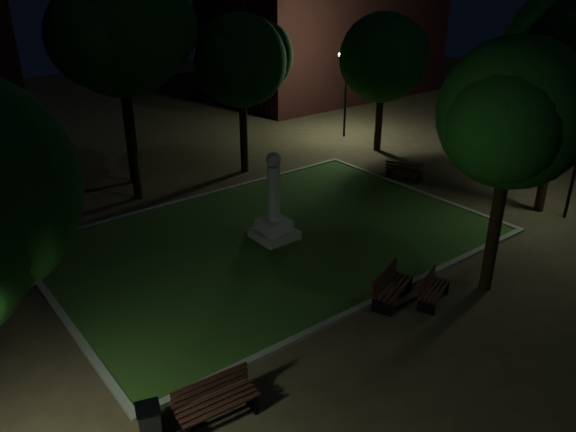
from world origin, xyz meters
name	(u,v)px	position (x,y,z in m)	size (l,w,h in m)	color
ground	(310,261)	(0.00, 0.00, 0.00)	(80.00, 80.00, 0.00)	#4A3B28
lawn	(274,239)	(0.00, 2.00, 0.04)	(15.00, 10.00, 0.08)	#2E501F
lawn_kerb	(274,238)	(0.00, 2.00, 0.06)	(15.40, 10.40, 0.12)	slate
monument	(274,215)	(0.00, 2.00, 0.96)	(1.40, 1.40, 3.20)	gray
building_far	(324,9)	(18.00, 20.00, 6.00)	(16.00, 10.00, 12.00)	#4C1D1B
tree_north_wl	(122,31)	(-2.08, 8.66, 6.75)	(6.02, 4.91, 9.21)	black
tree_north_er	(243,61)	(3.35, 8.71, 5.14)	(5.02, 4.10, 7.20)	black
tree_ne	(385,58)	(10.70, 7.09, 4.78)	(5.39, 4.40, 6.99)	black
tree_east	(572,50)	(10.04, -2.46, 6.25)	(5.71, 4.66, 8.59)	black
tree_se	(516,113)	(3.22, -4.62, 5.43)	(5.02, 4.10, 7.48)	black
tree_far_north	(119,24)	(-1.38, 10.63, 6.80)	(5.91, 4.83, 9.23)	black
lamppost_ne	(346,78)	(11.01, 10.09, 3.27)	(1.18, 0.28, 4.72)	black
bench_near_left	(391,287)	(0.31, -3.29, 0.45)	(1.86, 1.18, 0.96)	black
bench_near_right	(432,290)	(1.23, -4.08, 0.39)	(1.59, 1.03, 0.83)	black
bench_west_near	(216,402)	(-6.19, -4.21, 0.47)	(1.87, 0.78, 1.00)	black
bench_right_side	(404,172)	(8.25, 3.19, 0.42)	(1.12, 1.72, 0.89)	black
trash_bin	(149,422)	(-7.56, -3.82, 0.43)	(0.62, 0.62, 0.84)	black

